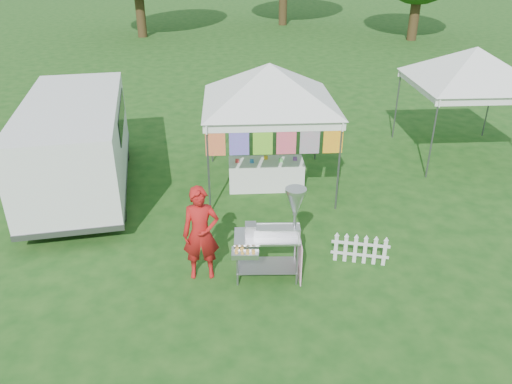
{
  "coord_description": "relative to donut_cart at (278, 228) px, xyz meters",
  "views": [
    {
      "loc": [
        -0.98,
        -7.72,
        5.56
      ],
      "look_at": [
        -0.47,
        0.89,
        1.1
      ],
      "focal_mm": 35.0,
      "sensor_mm": 36.0,
      "label": 1
    }
  ],
  "objects": [
    {
      "name": "vendor",
      "position": [
        -1.34,
        0.13,
        -0.15
      ],
      "size": [
        0.66,
        0.45,
        1.79
      ],
      "primitive_type": "imported",
      "rotation": [
        0.0,
        0.0,
        0.03
      ],
      "color": "#A71414",
      "rests_on": "ground"
    },
    {
      "name": "canopy_main",
      "position": [
        0.16,
        3.87,
        1.94
      ],
      "size": [
        4.24,
        4.24,
        3.45
      ],
      "color": "#59595E",
      "rests_on": "ground"
    },
    {
      "name": "cargo_van",
      "position": [
        -4.39,
        3.89,
        0.15
      ],
      "size": [
        2.87,
        5.56,
        2.21
      ],
      "rotation": [
        0.0,
        0.0,
        0.15
      ],
      "color": "white",
      "rests_on": "ground"
    },
    {
      "name": "ground",
      "position": [
        0.16,
        0.37,
        -1.04
      ],
      "size": [
        120.0,
        120.0,
        0.0
      ],
      "primitive_type": "plane",
      "color": "#164413",
      "rests_on": "ground"
    },
    {
      "name": "picket_fence",
      "position": [
        1.6,
        0.34,
        -0.76
      ],
      "size": [
        1.05,
        0.28,
        0.56
      ],
      "rotation": [
        0.0,
        0.0,
        -0.24
      ],
      "color": "white",
      "rests_on": "ground"
    },
    {
      "name": "donut_cart",
      "position": [
        0.0,
        0.0,
        0.0
      ],
      "size": [
        1.3,
        0.83,
        1.77
      ],
      "rotation": [
        0.0,
        0.0,
        -0.04
      ],
      "color": "gray",
      "rests_on": "ground"
    },
    {
      "name": "display_table",
      "position": [
        0.08,
        3.64,
        -0.69
      ],
      "size": [
        1.8,
        0.7,
        0.7
      ],
      "primitive_type": "cube",
      "color": "white",
      "rests_on": "ground"
    },
    {
      "name": "canopy_right",
      "position": [
        5.66,
        5.37,
        1.95
      ],
      "size": [
        4.24,
        4.24,
        3.45
      ],
      "color": "#59595E",
      "rests_on": "ground"
    }
  ]
}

